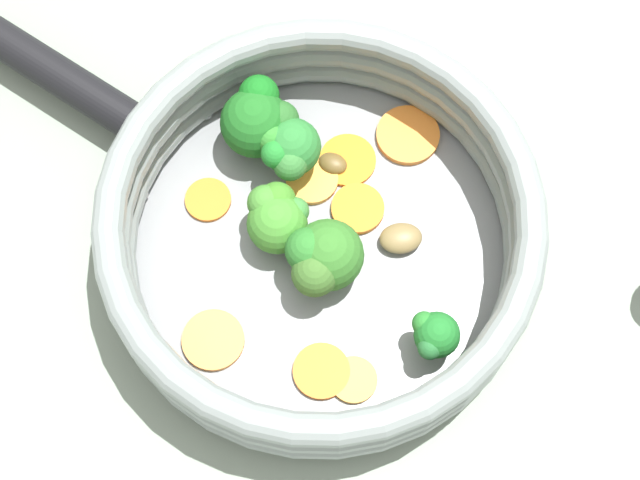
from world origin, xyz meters
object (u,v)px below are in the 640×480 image
at_px(carrot_slice_4, 408,135).
at_px(carrot_slice_6, 321,371).
at_px(carrot_slice_1, 312,180).
at_px(carrot_slice_2, 213,340).
at_px(carrot_slice_5, 358,209).
at_px(mushroom_piece_0, 401,238).
at_px(broccoli_floret_4, 435,336).
at_px(broccoli_floret_3, 277,217).
at_px(skillet, 320,251).
at_px(carrot_slice_3, 348,160).
at_px(carrot_slice_7, 208,200).
at_px(carrot_slice_0, 354,380).
at_px(broccoli_floret_0, 321,257).
at_px(broccoli_floret_2, 288,149).
at_px(mushroom_piece_1, 333,163).
at_px(broccoli_floret_1, 259,119).

bearing_deg(carrot_slice_4, carrot_slice_6, 99.47).
distance_m(carrot_slice_1, carrot_slice_2, 0.13).
bearing_deg(carrot_slice_5, mushroom_piece_0, 170.40).
bearing_deg(broccoli_floret_4, broccoli_floret_3, -9.31).
bearing_deg(mushroom_piece_0, carrot_slice_2, 58.48).
height_order(skillet, carrot_slice_3, carrot_slice_3).
relative_size(carrot_slice_3, broccoli_floret_4, 0.96).
bearing_deg(carrot_slice_7, carrot_slice_0, 157.37).
relative_size(carrot_slice_4, carrot_slice_6, 1.20).
relative_size(carrot_slice_7, broccoli_floret_4, 0.77).
bearing_deg(skillet, broccoli_floret_0, 122.58).
bearing_deg(carrot_slice_1, broccoli_floret_0, 124.92).
bearing_deg(carrot_slice_4, carrot_slice_1, 55.94).
xyz_separation_m(carrot_slice_1, broccoli_floret_0, (-0.04, 0.05, 0.03)).
xyz_separation_m(skillet, broccoli_floret_2, (0.05, -0.04, 0.04)).
distance_m(broccoli_floret_2, mushroom_piece_0, 0.10).
xyz_separation_m(carrot_slice_6, broccoli_floret_4, (-0.05, -0.05, 0.02)).
bearing_deg(broccoli_floret_2, carrot_slice_6, 127.92).
relative_size(carrot_slice_0, carrot_slice_3, 0.78).
height_order(carrot_slice_0, carrot_slice_5, same).
xyz_separation_m(carrot_slice_1, mushroom_piece_1, (-0.01, -0.02, 0.00)).
xyz_separation_m(carrot_slice_1, broccoli_floret_3, (0.00, 0.04, 0.02)).
relative_size(carrot_slice_0, carrot_slice_1, 0.85).
bearing_deg(carrot_slice_4, skillet, 82.65).
relative_size(carrot_slice_0, carrot_slice_4, 0.69).
bearing_deg(carrot_slice_2, carrot_slice_3, -95.37).
bearing_deg(broccoli_floret_1, carrot_slice_5, 170.73).
bearing_deg(broccoli_floret_4, carrot_slice_6, 43.01).
xyz_separation_m(skillet, carrot_slice_4, (-0.01, -0.10, 0.01)).
relative_size(carrot_slice_2, carrot_slice_4, 0.92).
xyz_separation_m(carrot_slice_2, mushroom_piece_0, (-0.07, -0.12, 0.00)).
bearing_deg(carrot_slice_7, broccoli_floret_4, 174.81).
distance_m(carrot_slice_2, carrot_slice_4, 0.20).
bearing_deg(carrot_slice_1, carrot_slice_5, 174.48).
distance_m(carrot_slice_7, mushroom_piece_1, 0.09).
xyz_separation_m(carrot_slice_2, carrot_slice_6, (-0.07, -0.02, -0.00)).
xyz_separation_m(carrot_slice_7, broccoli_floret_1, (-0.01, -0.06, 0.03)).
xyz_separation_m(carrot_slice_3, mushroom_piece_0, (-0.06, 0.03, 0.00)).
xyz_separation_m(carrot_slice_0, broccoli_floret_4, (-0.03, -0.05, 0.02)).
bearing_deg(broccoli_floret_3, broccoli_floret_2, -69.76).
relative_size(carrot_slice_6, carrot_slice_7, 1.17).
xyz_separation_m(broccoli_floret_0, broccoli_floret_2, (0.06, -0.06, 0.00)).
relative_size(carrot_slice_6, mushroom_piece_1, 1.82).
height_order(carrot_slice_0, carrot_slice_7, same).
bearing_deg(broccoli_floret_2, carrot_slice_3, -143.94).
bearing_deg(carrot_slice_0, carrot_slice_7, -22.63).
bearing_deg(broccoli_floret_4, skillet, -13.98).
xyz_separation_m(carrot_slice_0, carrot_slice_7, (0.15, -0.06, -0.00)).
xyz_separation_m(carrot_slice_4, broccoli_floret_0, (0.00, 0.12, 0.03)).
bearing_deg(carrot_slice_1, carrot_slice_2, 89.89).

